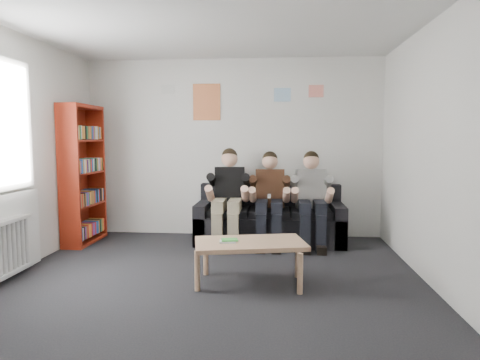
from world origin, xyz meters
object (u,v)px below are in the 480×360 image
Objects in this scene: sofa at (270,222)px; person_left at (228,198)px; coffee_table at (250,246)px; person_right at (312,200)px; bookshelf at (84,175)px; person_middle at (269,199)px.

person_left is (-0.58, -0.20, 0.37)m from sofa.
person_right reaches higher than coffee_table.
bookshelf is 3.26m from person_right.
sofa reaches higher than coffee_table.
person_middle is (0.58, 0.00, -0.02)m from person_left.
coffee_table is 1.83m from person_right.
person_left is at bearing 3.06° from bookshelf.
coffee_table is (-0.17, -1.85, 0.10)m from sofa.
sofa is 1.54× the size of person_left.
sofa is 1.88× the size of coffee_table.
person_left is (-0.42, 1.65, 0.27)m from coffee_table.
bookshelf is at bearing 178.64° from person_middle.
sofa is at bearing 6.78° from bookshelf.
coffee_table is 0.85× the size of person_right.
bookshelf is 2.99m from coffee_table.
person_middle is at bearing 84.23° from coffee_table.
person_left reaches higher than coffee_table.
sofa is 1.59× the size of person_right.
bookshelf reaches higher than person_left.
sofa is 1.06× the size of bookshelf.
sofa is 0.41m from person_middle.
coffee_table is at bearing -31.56° from bookshelf.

